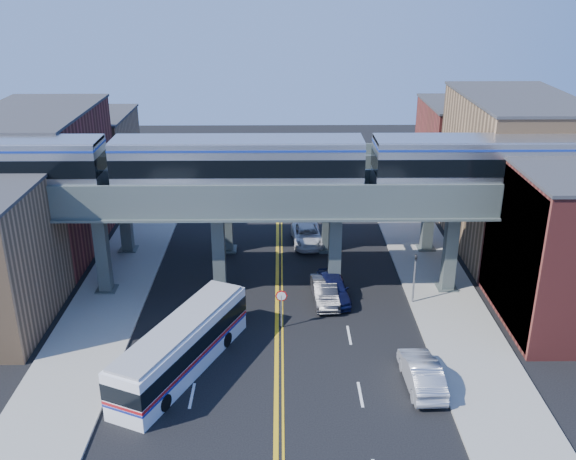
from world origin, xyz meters
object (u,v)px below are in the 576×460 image
at_px(car_lane_a, 333,288).
at_px(traffic_signal, 415,273).
at_px(stop_sign, 281,303).
at_px(car_lane_d, 304,198).
at_px(car_parked_curb, 422,373).
at_px(transit_bus, 182,347).
at_px(car_lane_b, 325,292).
at_px(car_lane_c, 307,236).
at_px(transit_train, 238,163).

bearing_deg(car_lane_a, traffic_signal, -13.47).
height_order(stop_sign, car_lane_d, stop_sign).
bearing_deg(car_parked_curb, transit_bus, -9.73).
xyz_separation_m(transit_bus, car_lane_b, (8.56, 7.89, -0.72)).
height_order(traffic_signal, car_lane_a, traffic_signal).
bearing_deg(car_lane_b, transit_bus, -140.75).
distance_m(stop_sign, car_lane_a, 5.27).
xyz_separation_m(car_lane_c, car_lane_d, (0.02, 9.14, 0.09)).
bearing_deg(traffic_signal, stop_sign, -161.37).
relative_size(traffic_signal, car_lane_a, 0.84).
bearing_deg(traffic_signal, car_lane_b, 176.27).
xyz_separation_m(transit_train, car_parked_curb, (10.36, -11.23, -8.58)).
height_order(transit_bus, car_lane_c, transit_bus).
bearing_deg(car_lane_d, transit_bus, -98.04).
relative_size(transit_bus, car_lane_d, 2.02).
distance_m(car_lane_c, car_lane_d, 9.14).
distance_m(car_lane_a, car_lane_c, 9.72).
relative_size(traffic_signal, car_lane_c, 0.80).
distance_m(traffic_signal, car_lane_d, 20.74).
bearing_deg(transit_bus, car_lane_a, -23.45).
xyz_separation_m(traffic_signal, transit_bus, (-14.50, -7.51, -0.84)).
height_order(car_lane_b, car_lane_d, car_lane_d).
bearing_deg(car_lane_a, car_parked_curb, -72.98).
bearing_deg(car_lane_b, car_parked_curb, -67.73).
relative_size(transit_train, car_lane_d, 9.15).
relative_size(stop_sign, car_lane_c, 0.52).
xyz_separation_m(transit_train, car_lane_d, (4.94, 17.56, -8.59)).
xyz_separation_m(car_lane_b, car_lane_c, (-0.80, 10.03, -0.04)).
bearing_deg(transit_train, traffic_signal, -9.72).
bearing_deg(stop_sign, car_parked_curb, -39.42).
distance_m(stop_sign, transit_bus, 7.20).
distance_m(transit_train, car_parked_curb, 17.52).
relative_size(car_lane_b, car_lane_c, 0.89).
bearing_deg(traffic_signal, transit_bus, -152.64).
xyz_separation_m(stop_sign, car_lane_a, (3.53, 3.80, -0.92)).
xyz_separation_m(traffic_signal, car_lane_a, (-5.37, 0.80, -1.46)).
distance_m(traffic_signal, car_lane_b, 6.16).
relative_size(car_lane_a, car_parked_curb, 1.00).
relative_size(stop_sign, car_lane_d, 0.48).
height_order(transit_train, traffic_signal, transit_train).
distance_m(stop_sign, car_lane_b, 4.61).
distance_m(transit_train, traffic_signal, 13.80).
xyz_separation_m(transit_bus, car_lane_a, (9.13, 8.31, -0.62)).
xyz_separation_m(stop_sign, traffic_signal, (8.90, 3.00, 0.54)).
bearing_deg(car_parked_curb, car_lane_a, -70.26).
distance_m(stop_sign, traffic_signal, 9.41).
height_order(stop_sign, traffic_signal, traffic_signal).
bearing_deg(stop_sign, car_lane_b, 48.92).
height_order(traffic_signal, car_lane_b, traffic_signal).
bearing_deg(car_lane_c, stop_sign, -102.86).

